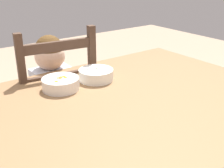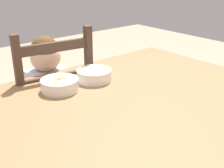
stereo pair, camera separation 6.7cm
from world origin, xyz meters
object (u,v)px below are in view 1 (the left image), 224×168
spoon (72,87)px  bowl_of_carrots (61,83)px  dining_table (133,116)px  dining_chair (55,114)px  bowl_of_peas (96,74)px  child_figure (55,90)px

spoon → bowl_of_carrots: bearing=165.6°
dining_table → bowl_of_carrots: size_ratio=7.77×
dining_chair → bowl_of_peas: 0.45m
dining_chair → bowl_of_peas: (0.11, -0.29, 0.32)m
child_figure → bowl_of_peas: bearing=-71.3°
bowl_of_peas → bowl_of_carrots: bowl_of_peas is taller
child_figure → bowl_of_peas: (0.10, -0.29, 0.16)m
bowl_of_carrots → dining_chair: bearing=72.6°
bowl_of_peas → dining_chair: bearing=109.8°
dining_table → child_figure: bearing=101.8°
dining_chair → child_figure: bearing=-7.1°
dining_table → bowl_of_peas: size_ratio=7.73×
dining_table → bowl_of_carrots: bearing=128.7°
dining_table → bowl_of_peas: bearing=93.9°
dining_chair → bowl_of_carrots: 0.45m
bowl_of_peas → child_figure: bearing=108.7°
dining_chair → bowl_of_carrots: bearing=-107.4°
dining_table → spoon: (-0.17, 0.26, 0.10)m
dining_table → child_figure: child_figure is taller
dining_table → bowl_of_carrots: (-0.22, 0.27, 0.12)m
dining_chair → child_figure: dining_chair is taller
dining_chair → bowl_of_carrots: (-0.09, -0.29, 0.32)m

